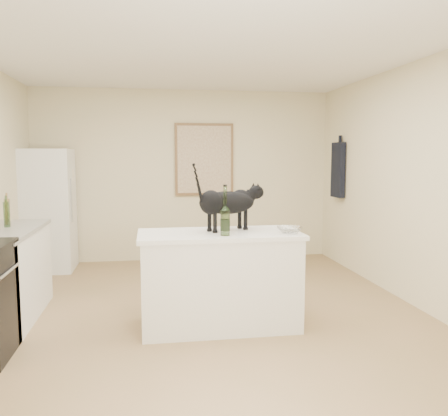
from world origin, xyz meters
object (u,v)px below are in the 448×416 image
fridge (48,210)px  black_cat (227,206)px  glass_bowl (290,230)px  wine_bottle (225,213)px

fridge → black_cat: fridge is taller
black_cat → glass_bowl: black_cat is taller
wine_bottle → glass_bowl: wine_bottle is taller
black_cat → glass_bowl: size_ratio=2.89×
fridge → wine_bottle: 3.44m
black_cat → glass_bowl: (0.55, -0.22, -0.21)m
wine_bottle → fridge: bearing=127.2°
fridge → glass_bowl: fridge is taller
glass_bowl → black_cat: bearing=157.8°
wine_bottle → glass_bowl: 0.63m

